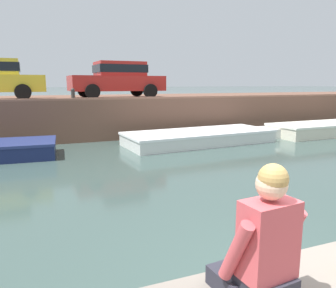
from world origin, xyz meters
name	(u,v)px	position (x,y,z in m)	size (l,w,h in m)	color
ground_plane	(143,177)	(0.00, 5.28, 0.00)	(400.00, 400.00, 0.00)	#384C47
far_quay_wall	(90,114)	(0.00, 13.56, 0.81)	(60.00, 6.00, 1.61)	brown
far_wall_coping	(100,99)	(0.00, 10.68, 1.65)	(60.00, 0.24, 0.08)	brown
boat_moored_central_white	(206,137)	(3.60, 8.80, 0.24)	(6.83, 2.57, 0.48)	white
boat_moored_east_cream	(330,128)	(9.72, 8.64, 0.27)	(6.25, 2.01, 0.54)	silver
car_centre_red	(118,78)	(1.10, 12.36, 2.46)	(4.07, 2.13, 1.54)	#B2231E
mooring_bollard_mid	(73,94)	(-0.98, 10.81, 1.85)	(0.15, 0.15, 0.45)	#2D2B28
person_seated_left	(262,249)	(-0.93, -0.43, 1.16)	(0.56, 0.56, 0.96)	#282833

